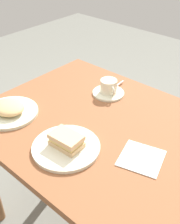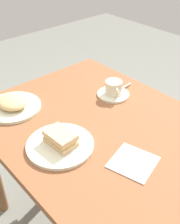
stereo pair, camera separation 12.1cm
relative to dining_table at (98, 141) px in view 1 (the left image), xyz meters
The scene contains 10 objects.
ground_plane 0.63m from the dining_table, ahead, with size 6.00×6.00×0.00m, color slate.
dining_table is the anchor object (origin of this frame).
sandwich_plate 0.24m from the dining_table, 94.20° to the left, with size 0.26×0.26×0.01m, color beige.
sandwich_front 0.25m from the dining_table, 94.44° to the left, with size 0.13×0.09×0.05m.
coffee_saucer 0.26m from the dining_table, 61.70° to the right, with size 0.16×0.16×0.01m, color beige.
coffee_cup 0.28m from the dining_table, 61.95° to the right, with size 0.10×0.08×0.07m.
spoon 0.33m from the dining_table, 67.31° to the right, with size 0.02×0.10×0.01m.
side_plate 0.41m from the dining_table, 32.50° to the left, with size 0.25×0.25×0.01m, color silver.
side_food_pile 0.42m from the dining_table, 32.50° to the left, with size 0.15×0.13×0.04m, color #E1B273.
napkin 0.29m from the dining_table, 166.25° to the left, with size 0.15×0.15×0.00m, color white.
Camera 1 is at (-0.61, 0.74, 1.46)m, focal length 45.09 mm.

